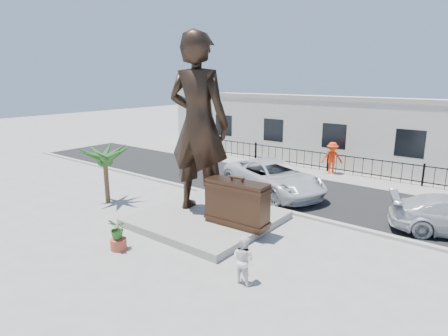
% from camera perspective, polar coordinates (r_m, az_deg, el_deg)
% --- Properties ---
extents(ground, '(100.00, 100.00, 0.00)m').
position_cam_1_polar(ground, '(14.50, -4.95, -10.36)').
color(ground, '#9E9991').
rests_on(ground, ground).
extents(street, '(40.00, 7.00, 0.01)m').
position_cam_1_polar(street, '(20.70, 10.28, -3.07)').
color(street, black).
rests_on(street, ground).
extents(curb, '(40.00, 0.25, 0.12)m').
position_cam_1_polar(curb, '(17.79, 4.98, -5.51)').
color(curb, '#A5A399').
rests_on(curb, ground).
extents(far_sidewalk, '(40.00, 2.50, 0.02)m').
position_cam_1_polar(far_sidewalk, '(24.20, 14.72, -0.84)').
color(far_sidewalk, '#9E9991').
rests_on(far_sidewalk, ground).
extents(plinth, '(5.20, 5.20, 0.30)m').
position_cam_1_polar(plinth, '(15.78, -2.57, -7.68)').
color(plinth, gray).
rests_on(plinth, ground).
extents(fence, '(22.00, 0.10, 1.20)m').
position_cam_1_polar(fence, '(24.78, 15.55, 0.85)').
color(fence, black).
rests_on(fence, ground).
extents(building, '(28.00, 7.00, 4.40)m').
position_cam_1_polar(building, '(28.39, 19.05, 5.47)').
color(building, silver).
rests_on(building, ground).
extents(statue, '(2.98, 2.23, 7.39)m').
position_cam_1_polar(statue, '(15.54, -3.92, 6.63)').
color(statue, black).
rests_on(statue, plinth).
extents(suitcase, '(2.54, 0.91, 1.76)m').
position_cam_1_polar(suitcase, '(14.43, 1.98, -5.39)').
color(suitcase, '#342116').
rests_on(suitcase, plinth).
extents(tourist, '(0.73, 0.57, 1.46)m').
position_cam_1_polar(tourist, '(11.23, 2.99, -13.73)').
color(tourist, white).
rests_on(tourist, ground).
extents(car_white, '(6.71, 4.81, 1.70)m').
position_cam_1_polar(car_white, '(19.54, 7.51, -1.37)').
color(car_white, silver).
rests_on(car_white, street).
extents(worker, '(1.48, 1.28, 1.99)m').
position_cam_1_polar(worker, '(24.14, 16.13, 1.48)').
color(worker, '#FF370D').
rests_on(worker, far_sidewalk).
extents(palm_tree, '(1.80, 1.80, 3.20)m').
position_cam_1_polar(palm_tree, '(19.03, -17.24, -5.00)').
color(palm_tree, '#204B1B').
rests_on(palm_tree, ground).
extents(planter, '(0.56, 0.56, 0.40)m').
position_cam_1_polar(planter, '(13.87, -15.78, -11.11)').
color(planter, '#B4482F').
rests_on(planter, ground).
extents(shrub, '(0.84, 0.79, 0.73)m').
position_cam_1_polar(shrub, '(13.65, -15.93, -8.94)').
color(shrub, '#2F6320').
rests_on(shrub, planter).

